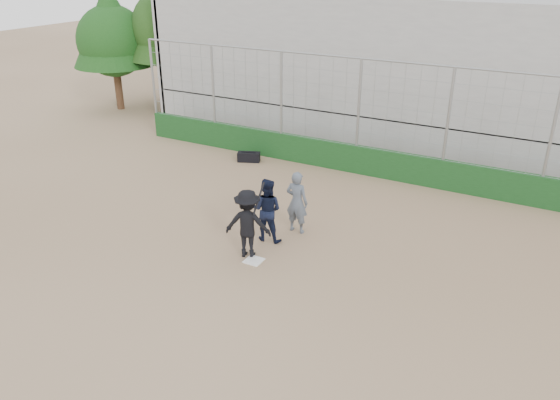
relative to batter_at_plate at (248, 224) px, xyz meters
The scene contains 10 objects.
ground 0.98m from the batter_at_plate, 35.75° to the right, with size 90.00×90.00×0.00m, color brown.
home_plate 0.96m from the batter_at_plate, 35.75° to the right, with size 0.44×0.44×0.02m, color white.
backstop 6.81m from the batter_at_plate, 87.66° to the left, with size 18.10×0.25×4.04m.
bleachers 11.92m from the batter_at_plate, 88.65° to the left, with size 20.25×6.70×6.98m.
tree_left 15.61m from the batter_at_plate, 134.79° to the left, with size 4.48×4.48×7.00m.
tree_right 16.41m from the batter_at_plate, 144.88° to the left, with size 3.84×3.84×6.00m.
batter_at_plate is the anchor object (origin of this frame).
catcher_crouched 0.98m from the batter_at_plate, 89.10° to the left, with size 0.94×0.77×1.21m.
umpire 1.85m from the batter_at_plate, 74.54° to the left, with size 0.66×0.43×1.62m, color #4E5762.
equipment_bag 6.99m from the batter_at_plate, 121.48° to the left, with size 0.90×0.63×0.39m.
Camera 1 is at (6.33, -10.21, 7.19)m, focal length 35.00 mm.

